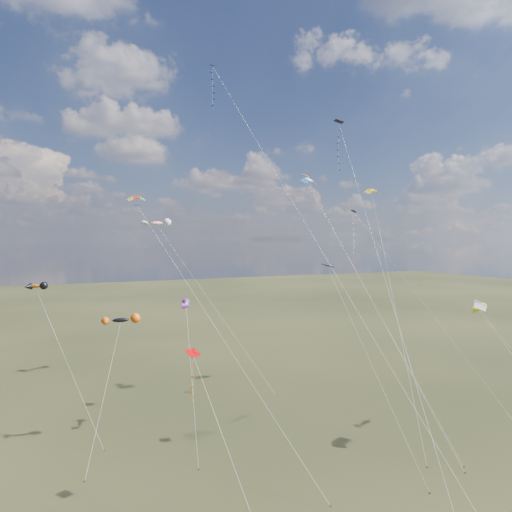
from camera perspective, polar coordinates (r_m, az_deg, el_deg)
name	(u,v)px	position (r m, az deg, el deg)	size (l,w,h in m)	color
ground	(347,493)	(43.12, 11.26, -27.03)	(400.00, 400.00, 0.00)	black
diamond_black_high	(344,161)	(51.68, 10.90, 11.53)	(8.89, 26.84, 34.43)	black
diamond_navy_tall	(228,110)	(53.96, -3.52, 17.70)	(9.09, 32.98, 41.54)	#0D134D
diamond_black_mid	(349,314)	(43.76, 11.56, -7.07)	(4.21, 10.23, 18.55)	black
diamond_red_low	(196,383)	(36.60, -7.53, -15.50)	(3.19, 9.06, 12.42)	#C40105
diamond_navy_right	(361,242)	(59.06, 13.05, 1.69)	(11.23, 16.00, 24.69)	#0D1048
diamond_orange_center	(341,242)	(55.32, 10.55, 1.78)	(3.33, 24.30, 29.61)	orange
parafoil_yellow	(373,191)	(66.51, 14.43, 7.85)	(11.61, 21.57, 28.45)	#D8B108
parafoil_blue_white	(310,181)	(60.32, 6.75, 9.31)	(4.64, 22.78, 29.33)	#1B5AA8
parafoil_striped	(481,303)	(49.46, 26.27, -5.34)	(7.74, 12.42, 15.42)	yellow
parafoil_tricolor	(138,200)	(49.04, -14.50, 6.81)	(12.40, 19.56, 25.78)	yellow
novelty_black_orange	(121,320)	(48.81, -16.58, -7.71)	(5.77, 7.14, 13.31)	black
novelty_orange_black	(36,287)	(55.22, -25.81, -3.48)	(7.32, 9.63, 16.33)	orange
novelty_white_purple	(186,304)	(49.80, -8.72, -5.98)	(2.00, 9.56, 14.47)	white
novelty_redwhite_stripe	(157,223)	(70.88, -12.25, 4.00)	(14.50, 16.94, 24.13)	red
novelty_blue_yellow	(481,309)	(55.02, 26.32, -5.91)	(3.65, 11.01, 14.01)	#1169B4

